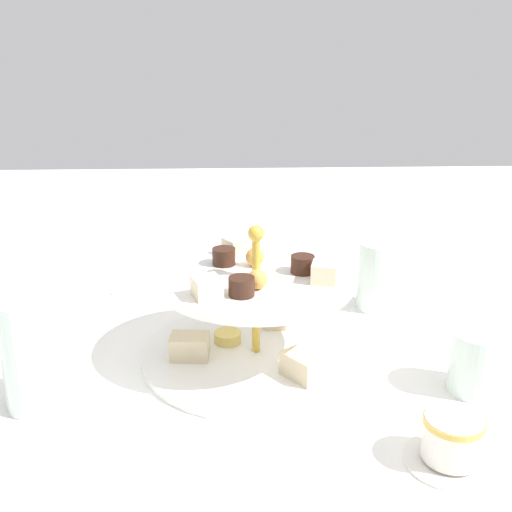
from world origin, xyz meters
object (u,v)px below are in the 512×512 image
Objects in this scene: butter_knife_left at (153,280)px; water_glass_mid_back at (377,276)px; water_glass_tall_right at (33,353)px; tiered_serving_stand at (256,321)px; teacup_with_saucer at (452,441)px; water_glass_short_left at (477,362)px.

water_glass_mid_back is (-0.35, 0.12, 0.05)m from butter_knife_left.
water_glass_tall_right reaches higher than butter_knife_left.
tiered_serving_stand reaches higher than butter_knife_left.
tiered_serving_stand is 0.28m from teacup_with_saucer.
water_glass_mid_back is (-0.19, -0.15, 0.00)m from tiered_serving_stand.
water_glass_short_left is (-0.50, -0.01, -0.03)m from water_glass_tall_right.
water_glass_short_left is 0.25m from water_glass_mid_back.
tiered_serving_stand reaches higher than water_glass_mid_back.
teacup_with_saucer reaches higher than butter_knife_left.
tiered_serving_stand is at bearing -158.66° from water_glass_tall_right.
tiered_serving_stand is 0.32m from butter_knife_left.
water_glass_tall_right reaches higher than teacup_with_saucer.
butter_knife_left is at bearing -19.15° from water_glass_mid_back.
tiered_serving_stand is 1.72× the size of butter_knife_left.
water_glass_mid_back is at bearing -141.66° from tiered_serving_stand.
water_glass_tall_right is at bearing -15.31° from teacup_with_saucer.
water_glass_mid_back is at bearing -150.61° from water_glass_tall_right.
butter_knife_left is 0.38m from water_glass_mid_back.
water_glass_tall_right is (0.25, 0.10, 0.01)m from tiered_serving_stand.
water_glass_tall_right is 0.45m from teacup_with_saucer.
water_glass_tall_right is 0.50m from water_glass_mid_back.
water_glass_mid_back is at bearing -91.19° from teacup_with_saucer.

